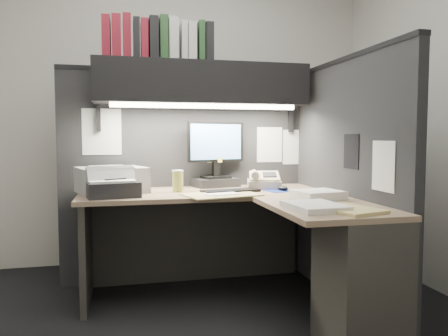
{
  "coord_description": "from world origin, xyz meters",
  "views": [
    {
      "loc": [
        -0.45,
        -2.44,
        1.11
      ],
      "look_at": [
        0.23,
        0.51,
        0.9
      ],
      "focal_mm": 35.0,
      "sensor_mm": 36.0,
      "label": 1
    }
  ],
  "objects_px": {
    "notebook_stack": "(112,189)",
    "desk": "(274,249)",
    "monitor": "(216,161)",
    "telephone": "(264,182)",
    "keyboard": "(230,191)",
    "printer": "(112,180)",
    "coffee_cup": "(178,182)",
    "overhead_shelf": "(202,84)"
  },
  "relations": [
    {
      "from": "monitor",
      "to": "telephone",
      "type": "relative_size",
      "value": 1.98
    },
    {
      "from": "notebook_stack",
      "to": "desk",
      "type": "bearing_deg",
      "value": -24.04
    },
    {
      "from": "monitor",
      "to": "printer",
      "type": "relative_size",
      "value": 1.15
    },
    {
      "from": "overhead_shelf",
      "to": "printer",
      "type": "relative_size",
      "value": 3.58
    },
    {
      "from": "desk",
      "to": "coffee_cup",
      "type": "relative_size",
      "value": 12.05
    },
    {
      "from": "telephone",
      "to": "printer",
      "type": "xyz_separation_m",
      "value": [
        -1.1,
        0.0,
        0.04
      ]
    },
    {
      "from": "monitor",
      "to": "coffee_cup",
      "type": "height_order",
      "value": "monitor"
    },
    {
      "from": "overhead_shelf",
      "to": "notebook_stack",
      "type": "distance_m",
      "value": 1.02
    },
    {
      "from": "telephone",
      "to": "keyboard",
      "type": "bearing_deg",
      "value": -133.77
    },
    {
      "from": "coffee_cup",
      "to": "notebook_stack",
      "type": "relative_size",
      "value": 0.44
    },
    {
      "from": "coffee_cup",
      "to": "notebook_stack",
      "type": "xyz_separation_m",
      "value": [
        -0.44,
        -0.15,
        -0.02
      ]
    },
    {
      "from": "keyboard",
      "to": "telephone",
      "type": "relative_size",
      "value": 1.62
    },
    {
      "from": "monitor",
      "to": "notebook_stack",
      "type": "bearing_deg",
      "value": -167.05
    },
    {
      "from": "notebook_stack",
      "to": "telephone",
      "type": "bearing_deg",
      "value": 11.93
    },
    {
      "from": "overhead_shelf",
      "to": "keyboard",
      "type": "relative_size",
      "value": 3.83
    },
    {
      "from": "telephone",
      "to": "printer",
      "type": "bearing_deg",
      "value": -166.26
    },
    {
      "from": "overhead_shelf",
      "to": "keyboard",
      "type": "height_order",
      "value": "overhead_shelf"
    },
    {
      "from": "notebook_stack",
      "to": "coffee_cup",
      "type": "bearing_deg",
      "value": 18.89
    },
    {
      "from": "desk",
      "to": "telephone",
      "type": "distance_m",
      "value": 0.75
    },
    {
      "from": "monitor",
      "to": "keyboard",
      "type": "height_order",
      "value": "monitor"
    },
    {
      "from": "monitor",
      "to": "telephone",
      "type": "height_order",
      "value": "monitor"
    },
    {
      "from": "keyboard",
      "to": "printer",
      "type": "distance_m",
      "value": 0.82
    },
    {
      "from": "keyboard",
      "to": "coffee_cup",
      "type": "height_order",
      "value": "coffee_cup"
    },
    {
      "from": "desk",
      "to": "keyboard",
      "type": "height_order",
      "value": "keyboard"
    },
    {
      "from": "desk",
      "to": "monitor",
      "type": "bearing_deg",
      "value": 102.72
    },
    {
      "from": "monitor",
      "to": "desk",
      "type": "bearing_deg",
      "value": -91.88
    },
    {
      "from": "monitor",
      "to": "keyboard",
      "type": "bearing_deg",
      "value": -100.46
    },
    {
      "from": "overhead_shelf",
      "to": "notebook_stack",
      "type": "height_order",
      "value": "overhead_shelf"
    },
    {
      "from": "monitor",
      "to": "notebook_stack",
      "type": "distance_m",
      "value": 0.87
    },
    {
      "from": "desk",
      "to": "keyboard",
      "type": "distance_m",
      "value": 0.57
    },
    {
      "from": "overhead_shelf",
      "to": "monitor",
      "type": "distance_m",
      "value": 0.59
    },
    {
      "from": "printer",
      "to": "keyboard",
      "type": "bearing_deg",
      "value": -30.76
    },
    {
      "from": "desk",
      "to": "printer",
      "type": "bearing_deg",
      "value": 145.67
    },
    {
      "from": "printer",
      "to": "telephone",
      "type": "bearing_deg",
      "value": -17.03
    },
    {
      "from": "desk",
      "to": "notebook_stack",
      "type": "relative_size",
      "value": 5.3
    },
    {
      "from": "overhead_shelf",
      "to": "telephone",
      "type": "height_order",
      "value": "overhead_shelf"
    },
    {
      "from": "telephone",
      "to": "coffee_cup",
      "type": "height_order",
      "value": "coffee_cup"
    },
    {
      "from": "telephone",
      "to": "printer",
      "type": "distance_m",
      "value": 1.1
    },
    {
      "from": "telephone",
      "to": "monitor",
      "type": "bearing_deg",
      "value": 167.18
    },
    {
      "from": "keyboard",
      "to": "notebook_stack",
      "type": "relative_size",
      "value": 1.26
    },
    {
      "from": "desk",
      "to": "telephone",
      "type": "xyz_separation_m",
      "value": [
        0.15,
        0.65,
        0.34
      ]
    },
    {
      "from": "printer",
      "to": "notebook_stack",
      "type": "bearing_deg",
      "value": -104.45
    }
  ]
}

